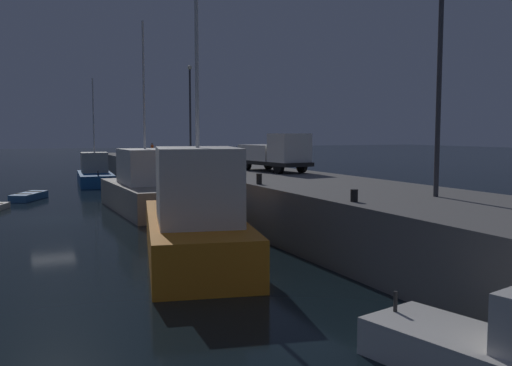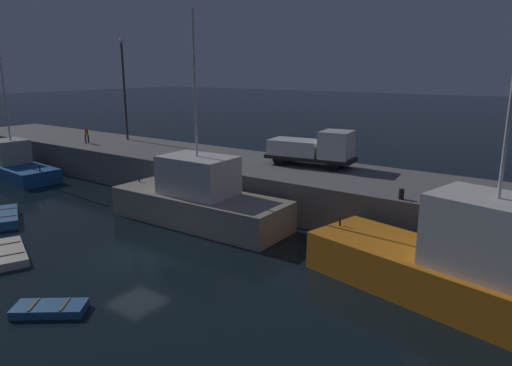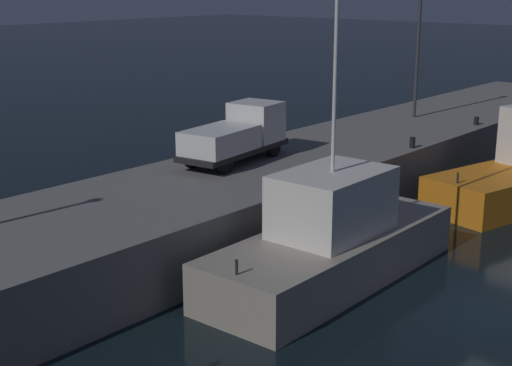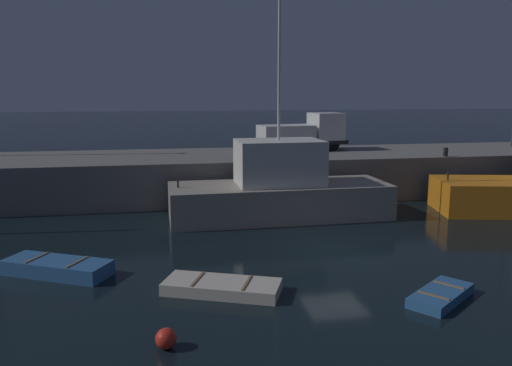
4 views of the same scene
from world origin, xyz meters
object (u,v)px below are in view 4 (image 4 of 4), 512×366
Objects in this scene: dinghy_red_small at (441,295)px; mooring_buoy_mid at (166,339)px; dinghy_orange_near at (57,267)px; utility_truck at (305,132)px; fishing_boat_blue at (279,190)px; bollard_west at (446,152)px; rowboat_white_mid at (222,287)px.

dinghy_red_small is 8.83m from mooring_buoy_mid.
dinghy_orange_near is 20.26m from utility_truck.
utility_truck reaches higher than dinghy_orange_near.
dinghy_red_small is at bearing 10.11° from mooring_buoy_mid.
utility_truck is at bearing 65.53° from fishing_boat_blue.
fishing_boat_blue is at bearing -114.47° from utility_truck.
dinghy_red_small is 5.29× the size of bollard_west.
dinghy_orange_near reaches higher than rowboat_white_mid.
mooring_buoy_mid reaches higher than rowboat_white_mid.
rowboat_white_mid is 19.46m from utility_truck.
dinghy_red_small is 5.11× the size of mooring_buoy_mid.
mooring_buoy_mid is at bearing -114.68° from utility_truck.
mooring_buoy_mid is 23.85m from bollard_west.
utility_truck reaches higher than mooring_buoy_mid.
mooring_buoy_mid is 1.03× the size of bollard_west.
dinghy_orange_near is 1.46× the size of dinghy_red_small.
fishing_boat_blue is 22.35× the size of mooring_buoy_mid.
dinghy_red_small is (6.83, -1.90, -0.03)m from rowboat_white_mid.
rowboat_white_mid is at bearing -113.92° from utility_truck.
bollard_west reaches higher than dinghy_orange_near.
rowboat_white_mid is 20.21m from bollard_west.
bollard_west is at bearing 39.39° from rowboat_white_mid.
mooring_buoy_mid is (-8.70, -1.55, 0.11)m from dinghy_red_small.
dinghy_red_small is 0.45× the size of utility_truck.
fishing_boat_blue reaches higher than utility_truck.
utility_truck is at bearing 66.08° from rowboat_white_mid.
dinghy_orange_near is at bearing 159.60° from dinghy_red_small.
dinghy_orange_near is 0.65× the size of utility_truck.
utility_truck is (13.47, 14.70, 3.59)m from dinghy_orange_near.
dinghy_red_small is 17.19m from bollard_west.
bollard_west is at bearing 25.11° from dinghy_orange_near.
rowboat_white_mid is (5.72, -2.77, -0.08)m from dinghy_orange_near.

